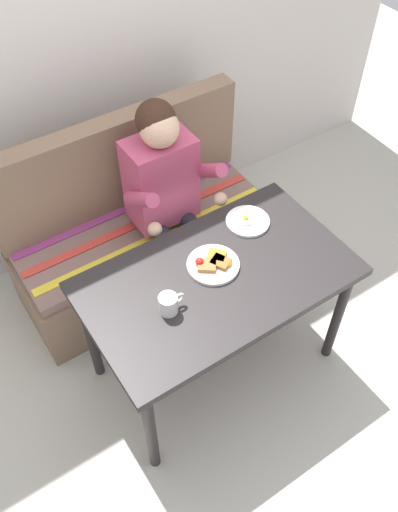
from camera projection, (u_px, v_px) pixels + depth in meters
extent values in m
plane|color=#B8B4A6|center=(214.00, 361.00, 2.92)|extent=(8.00, 8.00, 0.00)
cube|color=beige|center=(73.00, 35.00, 2.65)|extent=(4.40, 0.10, 2.60)
cube|color=black|center=(218.00, 279.00, 2.39)|extent=(1.20, 0.70, 0.04)
cylinder|color=black|center=(151.00, 431.00, 2.31)|extent=(0.05, 0.05, 0.69)
cylinder|color=black|center=(338.00, 316.00, 2.70)|extent=(0.05, 0.05, 0.69)
cylinder|color=black|center=(90.00, 335.00, 2.63)|extent=(0.05, 0.05, 0.69)
cylinder|color=black|center=(266.00, 245.00, 3.02)|extent=(0.05, 0.05, 0.69)
cube|color=#7A604B|center=(145.00, 254.00, 3.17)|extent=(1.44, 0.56, 0.40)
cube|color=#7D6059|center=(142.00, 226.00, 3.00)|extent=(1.40, 0.52, 0.06)
cube|color=#7A604B|center=(117.00, 163.00, 2.90)|extent=(1.44, 0.12, 0.54)
cube|color=yellow|center=(155.00, 237.00, 2.90)|extent=(1.38, 0.05, 0.01)
cube|color=#C63D33|center=(142.00, 222.00, 2.97)|extent=(1.38, 0.05, 0.01)
cube|color=#93387A|center=(129.00, 207.00, 3.05)|extent=(1.38, 0.05, 0.01)
cube|color=#B24364|center=(161.00, 180.00, 2.76)|extent=(0.34, 0.22, 0.48)
sphere|color=#DBAD89|center=(159.00, 128.00, 2.50)|extent=(0.19, 0.19, 0.19)
sphere|color=#331E14|center=(156.00, 120.00, 2.50)|extent=(0.19, 0.19, 0.19)
cylinder|color=#B24364|center=(141.00, 199.00, 2.56)|extent=(0.07, 0.29, 0.23)
cylinder|color=#B24364|center=(207.00, 171.00, 2.70)|extent=(0.07, 0.29, 0.23)
sphere|color=#DBAD89|center=(155.00, 229.00, 2.57)|extent=(0.07, 0.07, 0.07)
sphere|color=#DBAD89|center=(220.00, 199.00, 2.71)|extent=(0.07, 0.07, 0.07)
cylinder|color=#232333|center=(166.00, 239.00, 2.81)|extent=(0.09, 0.34, 0.09)
cylinder|color=#232333|center=(185.00, 291.00, 2.91)|extent=(0.08, 0.08, 0.52)
cube|color=black|center=(191.00, 324.00, 3.06)|extent=(0.09, 0.20, 0.05)
cylinder|color=#232333|center=(193.00, 226.00, 2.87)|extent=(0.09, 0.34, 0.09)
cylinder|color=#232333|center=(211.00, 278.00, 2.98)|extent=(0.08, 0.08, 0.52)
cube|color=black|center=(216.00, 310.00, 3.12)|extent=(0.09, 0.20, 0.05)
cylinder|color=white|center=(213.00, 265.00, 2.41)|extent=(0.24, 0.24, 0.02)
cube|color=#A26E26|center=(217.00, 256.00, 2.42)|extent=(0.10, 0.10, 0.02)
cube|color=#9C6034|center=(207.00, 266.00, 2.38)|extent=(0.10, 0.10, 0.02)
cube|color=brown|center=(221.00, 262.00, 2.40)|extent=(0.10, 0.10, 0.02)
sphere|color=red|center=(200.00, 262.00, 2.39)|extent=(0.04, 0.04, 0.04)
ellipsoid|color=#CC6623|center=(225.00, 263.00, 2.39)|extent=(0.06, 0.05, 0.02)
cylinder|color=white|center=(248.00, 221.00, 2.59)|extent=(0.21, 0.21, 0.01)
ellipsoid|color=white|center=(248.00, 219.00, 2.58)|extent=(0.09, 0.08, 0.01)
sphere|color=yellow|center=(246.00, 218.00, 2.58)|extent=(0.03, 0.03, 0.03)
cylinder|color=white|center=(168.00, 304.00, 2.22)|extent=(0.08, 0.08, 0.09)
cylinder|color=brown|center=(168.00, 298.00, 2.19)|extent=(0.07, 0.07, 0.01)
torus|color=white|center=(179.00, 298.00, 2.24)|extent=(0.05, 0.01, 0.05)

